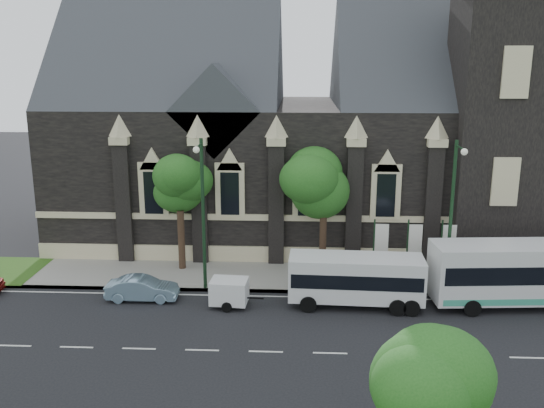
# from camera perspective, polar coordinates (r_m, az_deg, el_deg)

# --- Properties ---
(ground) EXTENTS (160.00, 160.00, 0.00)m
(ground) POSITION_cam_1_polar(r_m,az_deg,el_deg) (28.14, -0.61, -14.22)
(ground) COLOR black
(ground) RESTS_ON ground
(sidewalk) EXTENTS (80.00, 5.00, 0.15)m
(sidewalk) POSITION_cam_1_polar(r_m,az_deg,el_deg) (36.73, 0.26, -7.06)
(sidewalk) COLOR gray
(sidewalk) RESTS_ON ground
(museum) EXTENTS (40.00, 17.70, 29.90)m
(museum) POSITION_cam_1_polar(r_m,az_deg,el_deg) (43.95, 7.53, 7.24)
(museum) COLOR black
(museum) RESTS_ON ground
(tree_park_east) EXTENTS (3.40, 3.40, 6.28)m
(tree_park_east) POSITION_cam_1_polar(r_m,az_deg,el_deg) (18.32, 17.89, -15.14)
(tree_park_east) COLOR black
(tree_park_east) RESTS_ON ground
(tree_walk_right) EXTENTS (4.08, 4.08, 7.80)m
(tree_walk_right) POSITION_cam_1_polar(r_m,az_deg,el_deg) (36.26, 5.43, 2.07)
(tree_walk_right) COLOR black
(tree_walk_right) RESTS_ON ground
(tree_walk_left) EXTENTS (3.91, 3.91, 7.64)m
(tree_walk_left) POSITION_cam_1_polar(r_m,az_deg,el_deg) (36.95, -8.68, 2.07)
(tree_walk_left) COLOR black
(tree_walk_left) RESTS_ON ground
(street_lamp_near) EXTENTS (0.36, 1.88, 9.00)m
(street_lamp_near) POSITION_cam_1_polar(r_m,az_deg,el_deg) (33.95, 17.20, -0.57)
(street_lamp_near) COLOR #16321B
(street_lamp_near) RESTS_ON ground
(street_lamp_mid) EXTENTS (0.36, 1.88, 9.00)m
(street_lamp_mid) POSITION_cam_1_polar(r_m,az_deg,el_deg) (33.31, -6.81, -0.30)
(street_lamp_mid) COLOR #16321B
(street_lamp_mid) RESTS_ON ground
(banner_flag_left) EXTENTS (0.90, 0.10, 4.00)m
(banner_flag_left) POSITION_cam_1_polar(r_m,az_deg,el_deg) (35.78, 10.36, -3.96)
(banner_flag_left) COLOR #16321B
(banner_flag_left) RESTS_ON ground
(banner_flag_center) EXTENTS (0.90, 0.10, 4.00)m
(banner_flag_center) POSITION_cam_1_polar(r_m,az_deg,el_deg) (36.10, 13.51, -3.97)
(banner_flag_center) COLOR #16321B
(banner_flag_center) RESTS_ON ground
(banner_flag_right) EXTENTS (0.90, 0.10, 4.00)m
(banner_flag_right) POSITION_cam_1_polar(r_m,az_deg,el_deg) (36.53, 16.60, -3.96)
(banner_flag_right) COLOR #16321B
(banner_flag_right) RESTS_ON ground
(tour_coach) EXTENTS (12.39, 3.59, 3.57)m
(tour_coach) POSITION_cam_1_polar(r_m,az_deg,el_deg) (35.41, 25.01, -6.06)
(tour_coach) COLOR silver
(tour_coach) RESTS_ON ground
(shuttle_bus) EXTENTS (7.39, 2.84, 2.82)m
(shuttle_bus) POSITION_cam_1_polar(r_m,az_deg,el_deg) (32.58, 8.21, -7.12)
(shuttle_bus) COLOR silver
(shuttle_bus) RESTS_ON ground
(box_trailer) EXTENTS (2.95, 1.74, 1.55)m
(box_trailer) POSITION_cam_1_polar(r_m,az_deg,el_deg) (32.48, -4.19, -8.50)
(box_trailer) COLOR silver
(box_trailer) RESTS_ON ground
(sedan) EXTENTS (4.07, 1.47, 1.33)m
(sedan) POSITION_cam_1_polar(r_m,az_deg,el_deg) (34.13, -12.55, -8.06)
(sedan) COLOR #7B9CB2
(sedan) RESTS_ON ground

